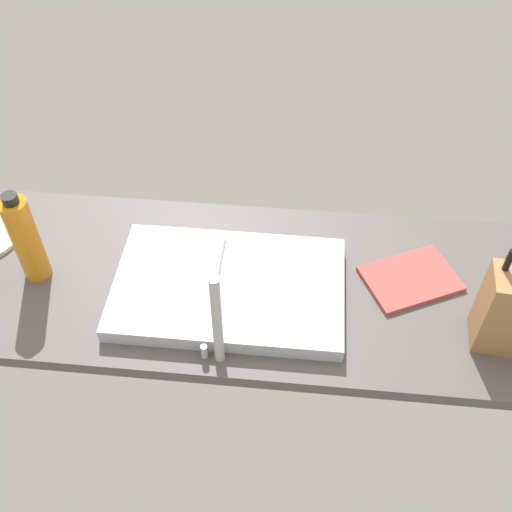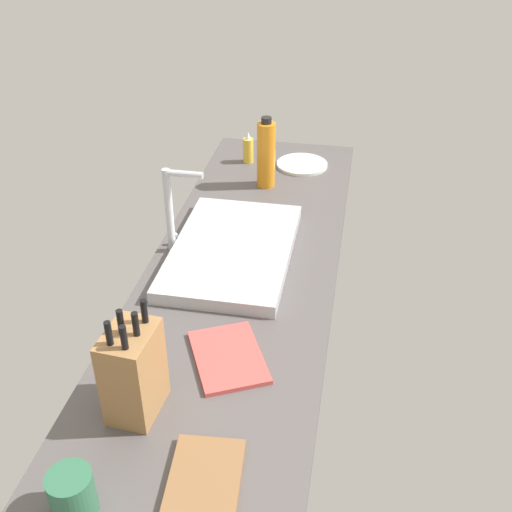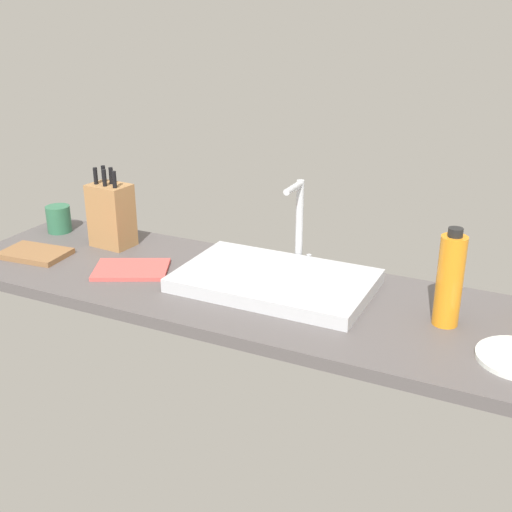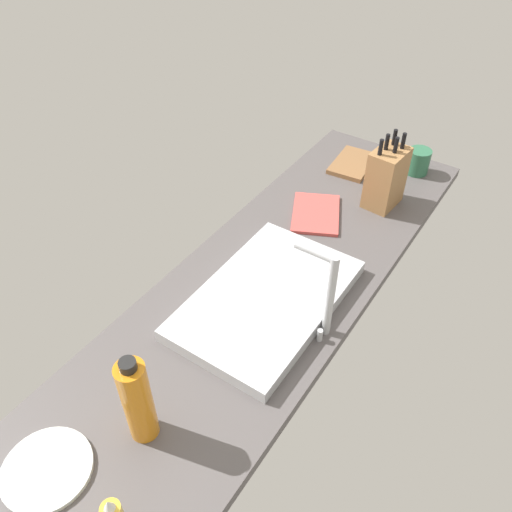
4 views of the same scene
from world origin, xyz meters
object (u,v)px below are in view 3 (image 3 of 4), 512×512
at_px(knife_block, 111,215).
at_px(coffee_mug, 59,219).
at_px(water_bottle, 450,280).
at_px(faucet, 299,218).
at_px(dish_towel, 131,269).
at_px(cutting_board, 35,253).
at_px(sink_basin, 275,281).

bearing_deg(knife_block, coffee_mug, 178.52).
bearing_deg(knife_block, water_bottle, 0.10).
height_order(knife_block, water_bottle, knife_block).
relative_size(faucet, knife_block, 1.02).
relative_size(knife_block, dish_towel, 1.20).
bearing_deg(coffee_mug, knife_block, -6.32).
height_order(knife_block, coffee_mug, knife_block).
xyz_separation_m(knife_block, cutting_board, (-0.17, -0.20, -0.10)).
distance_m(faucet, coffee_mug, 0.92).
relative_size(dish_towel, coffee_mug, 2.35).
height_order(sink_basin, cutting_board, sink_basin).
height_order(sink_basin, knife_block, knife_block).
xyz_separation_m(cutting_board, dish_towel, (0.36, 0.03, -0.00)).
bearing_deg(coffee_mug, dish_towel, -22.78).
relative_size(water_bottle, coffee_mug, 2.74).
bearing_deg(cutting_board, coffee_mug, 112.67).
height_order(sink_basin, faucet, faucet).
xyz_separation_m(faucet, knife_block, (-0.64, -0.10, -0.05)).
distance_m(faucet, dish_towel, 0.55).
bearing_deg(water_bottle, coffee_mug, 174.96).
height_order(water_bottle, coffee_mug, water_bottle).
relative_size(sink_basin, knife_block, 2.07).
bearing_deg(faucet, coffee_mug, -175.29).
distance_m(cutting_board, water_bottle, 1.32).
bearing_deg(water_bottle, cutting_board, -175.58).
height_order(faucet, cutting_board, faucet).
relative_size(sink_basin, water_bottle, 2.13).
relative_size(faucet, coffee_mug, 2.88).
bearing_deg(dish_towel, faucet, 30.65).
height_order(sink_basin, dish_towel, sink_basin).
xyz_separation_m(sink_basin, knife_block, (-0.64, 0.08, 0.09)).
xyz_separation_m(sink_basin, water_bottle, (0.49, -0.02, 0.10)).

